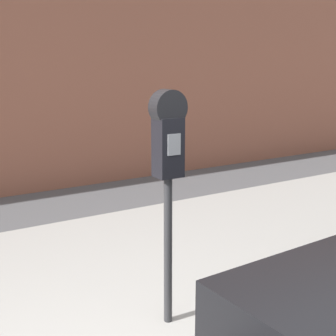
% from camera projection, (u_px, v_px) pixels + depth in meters
% --- Properties ---
extents(sidewalk, '(24.00, 2.80, 0.11)m').
position_uv_depth(sidewalk, '(70.00, 286.00, 3.82)').
color(sidewalk, '#9E9B96').
rests_on(sidewalk, ground_plane).
extents(parking_meter, '(0.22, 0.15, 1.57)m').
position_uv_depth(parking_meter, '(168.00, 155.00, 2.95)').
color(parking_meter, '#2D2D30').
rests_on(parking_meter, sidewalk).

